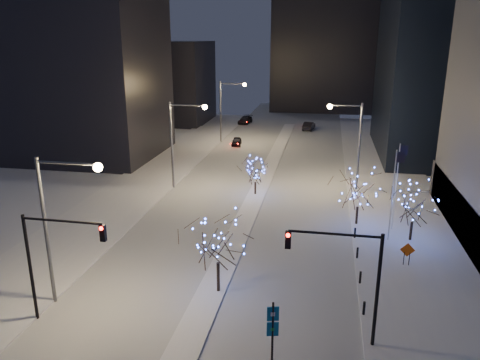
% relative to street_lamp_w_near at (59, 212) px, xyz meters
% --- Properties ---
extents(ground, '(160.00, 160.00, 0.00)m').
position_rel_street_lamp_w_near_xyz_m(ground, '(8.94, -2.00, -6.50)').
color(ground, silver).
rests_on(ground, ground).
extents(road, '(20.00, 130.00, 0.02)m').
position_rel_street_lamp_w_near_xyz_m(road, '(8.94, 33.00, -6.49)').
color(road, '#AFB5BF').
rests_on(road, ground).
extents(median, '(2.00, 80.00, 0.15)m').
position_rel_street_lamp_w_near_xyz_m(median, '(8.94, 28.00, -6.42)').
color(median, silver).
rests_on(median, ground).
extents(east_sidewalk, '(10.00, 90.00, 0.15)m').
position_rel_street_lamp_w_near_xyz_m(east_sidewalk, '(23.94, 18.00, -6.42)').
color(east_sidewalk, silver).
rests_on(east_sidewalk, ground).
extents(west_sidewalk, '(8.00, 90.00, 0.15)m').
position_rel_street_lamp_w_near_xyz_m(west_sidewalk, '(-5.06, 18.00, -6.42)').
color(west_sidewalk, silver).
rests_on(west_sidewalk, ground).
extents(filler_west_near, '(22.00, 18.00, 24.00)m').
position_rel_street_lamp_w_near_xyz_m(filler_west_near, '(-19.06, 38.00, 5.50)').
color(filler_west_near, black).
rests_on(filler_west_near, ground).
extents(filler_west_far, '(18.00, 16.00, 16.00)m').
position_rel_street_lamp_w_near_xyz_m(filler_west_far, '(-17.06, 68.00, 1.50)').
color(filler_west_far, black).
rests_on(filler_west_far, ground).
extents(horizon_block, '(24.00, 14.00, 42.00)m').
position_rel_street_lamp_w_near_xyz_m(horizon_block, '(14.94, 90.00, 14.50)').
color(horizon_block, black).
rests_on(horizon_block, ground).
extents(street_lamp_w_near, '(4.40, 0.56, 10.00)m').
position_rel_street_lamp_w_near_xyz_m(street_lamp_w_near, '(0.00, 0.00, 0.00)').
color(street_lamp_w_near, '#595E66').
rests_on(street_lamp_w_near, ground).
extents(street_lamp_w_mid, '(4.40, 0.56, 10.00)m').
position_rel_street_lamp_w_near_xyz_m(street_lamp_w_mid, '(0.00, 25.00, 0.00)').
color(street_lamp_w_mid, '#595E66').
rests_on(street_lamp_w_mid, ground).
extents(street_lamp_w_far, '(4.40, 0.56, 10.00)m').
position_rel_street_lamp_w_near_xyz_m(street_lamp_w_far, '(0.00, 50.00, 0.00)').
color(street_lamp_w_far, '#595E66').
rests_on(street_lamp_w_far, ground).
extents(street_lamp_east, '(3.90, 0.56, 10.00)m').
position_rel_street_lamp_w_near_xyz_m(street_lamp_east, '(19.02, 28.00, -0.05)').
color(street_lamp_east, '#595E66').
rests_on(street_lamp_east, ground).
extents(traffic_signal_west, '(5.26, 0.43, 7.00)m').
position_rel_street_lamp_w_near_xyz_m(traffic_signal_west, '(0.50, -2.00, -1.74)').
color(traffic_signal_west, black).
rests_on(traffic_signal_west, ground).
extents(traffic_signal_east, '(5.26, 0.43, 7.00)m').
position_rel_street_lamp_w_near_xyz_m(traffic_signal_east, '(17.88, -1.00, -1.74)').
color(traffic_signal_east, black).
rests_on(traffic_signal_east, ground).
extents(flagpoles, '(1.35, 2.60, 8.00)m').
position_rel_street_lamp_w_near_xyz_m(flagpoles, '(22.30, 15.25, -1.70)').
color(flagpoles, silver).
rests_on(flagpoles, east_sidewalk).
extents(bollards, '(0.16, 12.16, 0.90)m').
position_rel_street_lamp_w_near_xyz_m(bollards, '(19.14, 8.00, -5.90)').
color(bollards, black).
rests_on(bollards, east_sidewalk).
extents(car_near, '(1.89, 3.86, 1.27)m').
position_rel_street_lamp_w_near_xyz_m(car_near, '(1.97, 48.19, -5.86)').
color(car_near, black).
rests_on(car_near, ground).
extents(car_mid, '(2.35, 4.91, 1.55)m').
position_rel_street_lamp_w_near_xyz_m(car_mid, '(12.93, 63.34, -5.72)').
color(car_mid, black).
rests_on(car_mid, ground).
extents(car_far, '(2.58, 5.18, 1.45)m').
position_rel_street_lamp_w_near_xyz_m(car_far, '(-0.06, 67.87, -5.78)').
color(car_far, black).
rests_on(car_far, ground).
extents(holiday_tree_median_near, '(5.04, 5.04, 5.70)m').
position_rel_street_lamp_w_near_xyz_m(holiday_tree_median_near, '(9.44, 3.14, -2.60)').
color(holiday_tree_median_near, black).
rests_on(holiday_tree_median_near, median).
extents(holiday_tree_median_far, '(3.49, 3.49, 4.00)m').
position_rel_street_lamp_w_near_xyz_m(holiday_tree_median_far, '(8.77, 24.11, -3.79)').
color(holiday_tree_median_far, black).
rests_on(holiday_tree_median_far, median).
extents(holiday_tree_plaza_near, '(4.21, 4.21, 5.02)m').
position_rel_street_lamp_w_near_xyz_m(holiday_tree_plaza_near, '(23.83, 14.44, -3.18)').
color(holiday_tree_plaza_near, black).
rests_on(holiday_tree_plaza_near, east_sidewalk).
extents(holiday_tree_plaza_far, '(5.50, 5.50, 5.27)m').
position_rel_street_lamp_w_near_xyz_m(holiday_tree_plaza_far, '(19.44, 17.30, -3.04)').
color(holiday_tree_plaza_far, black).
rests_on(holiday_tree_plaza_far, east_sidewalk).
extents(wayfinding_sign, '(0.64, 0.25, 3.63)m').
position_rel_street_lamp_w_near_xyz_m(wayfinding_sign, '(13.94, -3.28, -4.27)').
color(wayfinding_sign, black).
rests_on(wayfinding_sign, ground).
extents(construction_sign, '(1.12, 0.06, 1.84)m').
position_rel_street_lamp_w_near_xyz_m(construction_sign, '(22.78, 9.46, -5.24)').
color(construction_sign, black).
rests_on(construction_sign, east_sidewalk).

